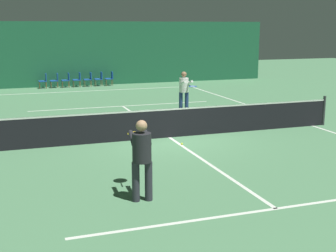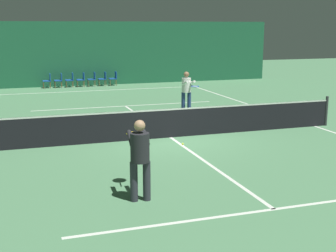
{
  "view_description": "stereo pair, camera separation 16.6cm",
  "coord_description": "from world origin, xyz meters",
  "px_view_note": "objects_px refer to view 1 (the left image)",
  "views": [
    {
      "loc": [
        -4.88,
        -13.93,
        3.55
      ],
      "look_at": [
        -0.95,
        -2.61,
        0.98
      ],
      "focal_mm": 50.0,
      "sensor_mm": 36.0,
      "label": 1
    },
    {
      "loc": [
        -4.72,
        -13.98,
        3.55
      ],
      "look_at": [
        -0.95,
        -2.61,
        0.98
      ],
      "focal_mm": 50.0,
      "sensor_mm": 36.0,
      "label": 2
    }
  ],
  "objects_px": {
    "courtside_chair_1": "(55,79)",
    "courtside_chair_2": "(67,79)",
    "player_far": "(184,89)",
    "courtside_chair_3": "(78,79)",
    "player_near": "(142,154)",
    "courtside_chair_5": "(99,78)",
    "courtside_chair_0": "(44,80)",
    "courtside_chair_6": "(110,77)",
    "courtside_chair_4": "(89,78)",
    "tennis_ball": "(182,144)",
    "tennis_net": "(169,122)"
  },
  "relations": [
    {
      "from": "courtside_chair_1",
      "to": "tennis_ball",
      "type": "distance_m",
      "value": 15.13
    },
    {
      "from": "courtside_chair_0",
      "to": "courtside_chair_3",
      "type": "bearing_deg",
      "value": 90.0
    },
    {
      "from": "courtside_chair_4",
      "to": "courtside_chair_2",
      "type": "bearing_deg",
      "value": -90.0
    },
    {
      "from": "courtside_chair_6",
      "to": "tennis_ball",
      "type": "bearing_deg",
      "value": -3.94
    },
    {
      "from": "courtside_chair_3",
      "to": "tennis_net",
      "type": "bearing_deg",
      "value": 3.62
    },
    {
      "from": "tennis_ball",
      "to": "courtside_chair_5",
      "type": "bearing_deg",
      "value": 88.54
    },
    {
      "from": "courtside_chair_0",
      "to": "tennis_ball",
      "type": "bearing_deg",
      "value": 10.83
    },
    {
      "from": "courtside_chair_2",
      "to": "tennis_ball",
      "type": "height_order",
      "value": "courtside_chair_2"
    },
    {
      "from": "tennis_net",
      "to": "courtside_chair_5",
      "type": "xyz_separation_m",
      "value": [
        0.42,
        13.92,
        -0.03
      ]
    },
    {
      "from": "courtside_chair_6",
      "to": "courtside_chair_1",
      "type": "bearing_deg",
      "value": -90.0
    },
    {
      "from": "courtside_chair_4",
      "to": "courtside_chair_0",
      "type": "bearing_deg",
      "value": -90.0
    },
    {
      "from": "player_far",
      "to": "courtside_chair_3",
      "type": "bearing_deg",
      "value": -162.57
    },
    {
      "from": "courtside_chair_1",
      "to": "courtside_chair_3",
      "type": "bearing_deg",
      "value": 90.0
    },
    {
      "from": "courtside_chair_1",
      "to": "courtside_chair_6",
      "type": "height_order",
      "value": "same"
    },
    {
      "from": "courtside_chair_2",
      "to": "courtside_chair_5",
      "type": "distance_m",
      "value": 1.95
    },
    {
      "from": "player_far",
      "to": "courtside_chair_0",
      "type": "distance_m",
      "value": 10.91
    },
    {
      "from": "player_near",
      "to": "courtside_chair_3",
      "type": "relative_size",
      "value": 2.03
    },
    {
      "from": "courtside_chair_3",
      "to": "courtside_chair_6",
      "type": "relative_size",
      "value": 1.0
    },
    {
      "from": "courtside_chair_2",
      "to": "courtside_chair_0",
      "type": "bearing_deg",
      "value": -90.0
    },
    {
      "from": "courtside_chair_0",
      "to": "tennis_ball",
      "type": "height_order",
      "value": "courtside_chair_0"
    },
    {
      "from": "player_far",
      "to": "courtside_chair_0",
      "type": "relative_size",
      "value": 2.01
    },
    {
      "from": "player_near",
      "to": "courtside_chair_0",
      "type": "bearing_deg",
      "value": 8.44
    },
    {
      "from": "player_near",
      "to": "courtside_chair_2",
      "type": "height_order",
      "value": "player_near"
    },
    {
      "from": "player_far",
      "to": "courtside_chair_5",
      "type": "height_order",
      "value": "player_far"
    },
    {
      "from": "player_near",
      "to": "tennis_ball",
      "type": "xyz_separation_m",
      "value": [
        2.41,
        4.03,
        -0.96
      ]
    },
    {
      "from": "courtside_chair_2",
      "to": "tennis_ball",
      "type": "distance_m",
      "value": 15.04
    },
    {
      "from": "player_near",
      "to": "tennis_net",
      "type": "bearing_deg",
      "value": -18.05
    },
    {
      "from": "tennis_net",
      "to": "courtside_chair_1",
      "type": "xyz_separation_m",
      "value": [
        -2.18,
        13.92,
        -0.03
      ]
    },
    {
      "from": "player_far",
      "to": "courtside_chair_4",
      "type": "height_order",
      "value": "player_far"
    },
    {
      "from": "courtside_chair_3",
      "to": "courtside_chair_4",
      "type": "relative_size",
      "value": 1.0
    },
    {
      "from": "player_near",
      "to": "courtside_chair_5",
      "type": "distance_m",
      "value": 19.19
    },
    {
      "from": "courtside_chair_3",
      "to": "courtside_chair_6",
      "type": "bearing_deg",
      "value": 90.0
    },
    {
      "from": "courtside_chair_3",
      "to": "courtside_chair_4",
      "type": "height_order",
      "value": "same"
    },
    {
      "from": "player_near",
      "to": "courtside_chair_6",
      "type": "relative_size",
      "value": 2.03
    },
    {
      "from": "courtside_chair_5",
      "to": "courtside_chair_6",
      "type": "bearing_deg",
      "value": 90.0
    },
    {
      "from": "tennis_net",
      "to": "player_far",
      "type": "distance_m",
      "value": 4.73
    },
    {
      "from": "player_far",
      "to": "tennis_ball",
      "type": "xyz_separation_m",
      "value": [
        -2.09,
        -5.24,
        -0.95
      ]
    },
    {
      "from": "courtside_chair_3",
      "to": "courtside_chair_5",
      "type": "bearing_deg",
      "value": 90.0
    },
    {
      "from": "courtside_chair_3",
      "to": "courtside_chair_4",
      "type": "bearing_deg",
      "value": 90.0
    },
    {
      "from": "courtside_chair_0",
      "to": "courtside_chair_5",
      "type": "xyz_separation_m",
      "value": [
        3.24,
        0.0,
        0.0
      ]
    },
    {
      "from": "player_far",
      "to": "courtside_chair_0",
      "type": "bearing_deg",
      "value": -152.75
    },
    {
      "from": "courtside_chair_3",
      "to": "courtside_chair_6",
      "type": "height_order",
      "value": "same"
    },
    {
      "from": "tennis_net",
      "to": "courtside_chair_2",
      "type": "distance_m",
      "value": 14.0
    },
    {
      "from": "player_far",
      "to": "courtside_chair_0",
      "type": "xyz_separation_m",
      "value": [
        -4.95,
        9.71,
        -0.5
      ]
    },
    {
      "from": "courtside_chair_1",
      "to": "courtside_chair_3",
      "type": "height_order",
      "value": "same"
    },
    {
      "from": "player_far",
      "to": "courtside_chair_5",
      "type": "distance_m",
      "value": 9.88
    },
    {
      "from": "tennis_ball",
      "to": "tennis_net",
      "type": "bearing_deg",
      "value": 92.05
    },
    {
      "from": "courtside_chair_0",
      "to": "courtside_chair_2",
      "type": "bearing_deg",
      "value": 90.0
    },
    {
      "from": "courtside_chair_1",
      "to": "courtside_chair_2",
      "type": "xyz_separation_m",
      "value": [
        0.65,
        0.0,
        0.0
      ]
    },
    {
      "from": "player_near",
      "to": "tennis_ball",
      "type": "height_order",
      "value": "player_near"
    }
  ]
}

